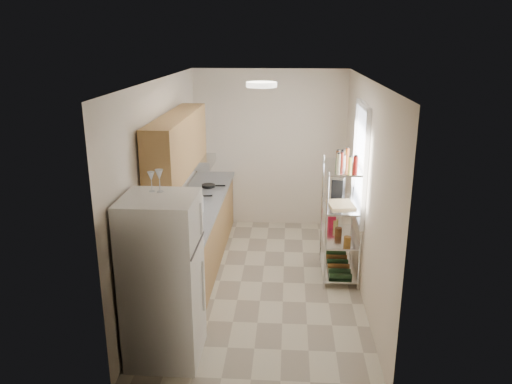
% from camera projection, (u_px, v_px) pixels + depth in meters
% --- Properties ---
extents(room, '(2.52, 4.42, 2.62)m').
position_uv_depth(room, '(263.00, 187.00, 6.15)').
color(room, beige).
rests_on(room, ground).
extents(counter_run, '(0.63, 3.51, 0.90)m').
position_uv_depth(counter_run, '(198.00, 236.00, 6.87)').
color(counter_run, '#A17244').
rests_on(counter_run, ground).
extents(upper_cabinets, '(0.33, 2.20, 0.72)m').
position_uv_depth(upper_cabinets, '(178.00, 144.00, 6.16)').
color(upper_cabinets, '#A17244').
rests_on(upper_cabinets, room).
extents(range_hood, '(0.50, 0.60, 0.12)m').
position_uv_depth(range_hood, '(195.00, 161.00, 7.04)').
color(range_hood, '#B7BABC').
rests_on(range_hood, room).
extents(window, '(0.06, 1.00, 1.46)m').
position_uv_depth(window, '(360.00, 162.00, 6.33)').
color(window, white).
rests_on(window, room).
extents(bakers_rack, '(0.45, 0.90, 1.73)m').
position_uv_depth(bakers_rack, '(342.00, 196.00, 6.42)').
color(bakers_rack, silver).
rests_on(bakers_rack, ground).
extents(ceiling_dome, '(0.34, 0.34, 0.05)m').
position_uv_depth(ceiling_dome, '(262.00, 85.00, 5.49)').
color(ceiling_dome, white).
rests_on(ceiling_dome, room).
extents(refrigerator, '(0.69, 0.69, 1.67)m').
position_uv_depth(refrigerator, '(163.00, 280.00, 4.79)').
color(refrigerator, silver).
rests_on(refrigerator, ground).
extents(wine_glass_a, '(0.08, 0.08, 0.22)m').
position_uv_depth(wine_glass_a, '(160.00, 181.00, 4.66)').
color(wine_glass_a, silver).
rests_on(wine_glass_a, refrigerator).
extents(wine_glass_b, '(0.07, 0.07, 0.19)m').
position_uv_depth(wine_glass_b, '(151.00, 182.00, 4.68)').
color(wine_glass_b, silver).
rests_on(wine_glass_b, refrigerator).
extents(rice_cooker, '(0.26, 0.26, 0.21)m').
position_uv_depth(rice_cooker, '(193.00, 204.00, 6.44)').
color(rice_cooker, silver).
rests_on(rice_cooker, counter_run).
extents(frying_pan_large, '(0.28, 0.28, 0.04)m').
position_uv_depth(frying_pan_large, '(193.00, 197.00, 7.03)').
color(frying_pan_large, black).
rests_on(frying_pan_large, counter_run).
extents(frying_pan_small, '(0.21, 0.21, 0.04)m').
position_uv_depth(frying_pan_small, '(208.00, 186.00, 7.54)').
color(frying_pan_small, black).
rests_on(frying_pan_small, counter_run).
extents(cutting_board, '(0.36, 0.44, 0.03)m').
position_uv_depth(cutting_board, '(341.00, 204.00, 6.37)').
color(cutting_board, tan).
rests_on(cutting_board, bakers_rack).
extents(espresso_machine, '(0.20, 0.26, 0.27)m').
position_uv_depth(espresso_machine, '(338.00, 186.00, 6.73)').
color(espresso_machine, black).
rests_on(espresso_machine, bakers_rack).
extents(storage_bag, '(0.13, 0.16, 0.16)m').
position_uv_depth(storage_bag, '(331.00, 221.00, 6.89)').
color(storage_bag, red).
rests_on(storage_bag, bakers_rack).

